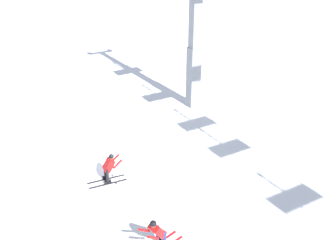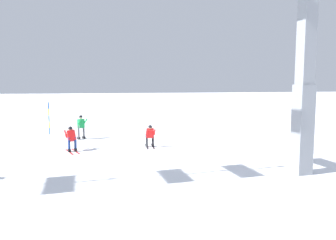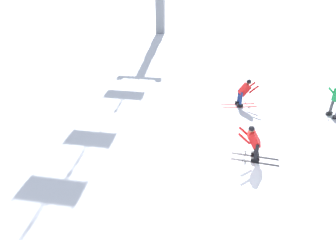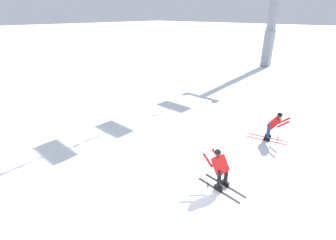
% 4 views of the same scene
% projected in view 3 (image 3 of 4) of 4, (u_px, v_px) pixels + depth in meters
% --- Properties ---
extents(ground_plane, '(260.00, 260.00, 0.00)m').
position_uv_depth(ground_plane, '(225.00, 170.00, 9.64)').
color(ground_plane, white).
extents(skier_carving_main, '(0.74, 1.72, 1.47)m').
position_uv_depth(skier_carving_main, '(254.00, 141.00, 9.85)').
color(skier_carving_main, black).
rests_on(skier_carving_main, ground_plane).
extents(skier_distant_uphill, '(0.96, 1.79, 1.52)m').
position_uv_depth(skier_distant_uphill, '(244.00, 91.00, 13.74)').
color(skier_distant_uphill, red).
rests_on(skier_distant_uphill, ground_plane).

